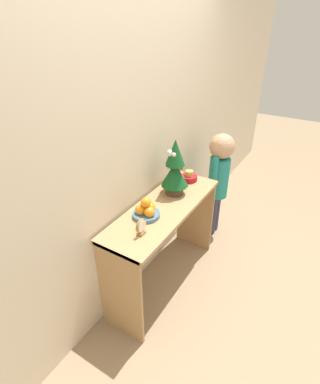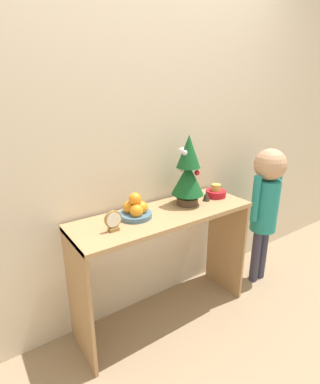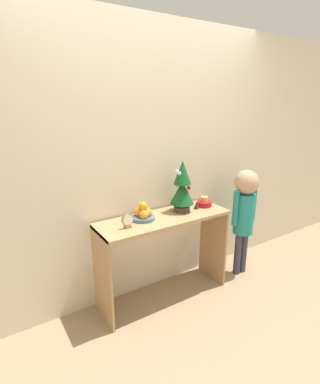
{
  "view_description": "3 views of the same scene",
  "coord_description": "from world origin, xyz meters",
  "px_view_note": "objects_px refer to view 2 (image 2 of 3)",
  "views": [
    {
      "loc": [
        -1.71,
        -0.8,
        2.12
      ],
      "look_at": [
        -0.07,
        0.21,
        0.99
      ],
      "focal_mm": 28.0,
      "sensor_mm": 36.0,
      "label": 1
    },
    {
      "loc": [
        -1.04,
        -1.24,
        1.59
      ],
      "look_at": [
        -0.04,
        0.2,
        0.97
      ],
      "focal_mm": 28.0,
      "sensor_mm": 36.0,
      "label": 2
    },
    {
      "loc": [
        -1.38,
        -1.87,
        1.8
      ],
      "look_at": [
        -0.04,
        0.21,
        1.06
      ],
      "focal_mm": 28.0,
      "sensor_mm": 36.0,
      "label": 3
    }
  ],
  "objects_px": {
    "fruit_bowl": "(136,210)",
    "singing_bowl": "(216,192)",
    "child_figure": "(266,197)",
    "mini_tree": "(188,171)",
    "desk_clock": "(113,221)",
    "figurine": "(206,196)"
  },
  "relations": [
    {
      "from": "fruit_bowl",
      "to": "singing_bowl",
      "type": "distance_m",
      "value": 0.68
    },
    {
      "from": "child_figure",
      "to": "mini_tree",
      "type": "bearing_deg",
      "value": 169.6
    },
    {
      "from": "child_figure",
      "to": "singing_bowl",
      "type": "bearing_deg",
      "value": 163.83
    },
    {
      "from": "fruit_bowl",
      "to": "desk_clock",
      "type": "distance_m",
      "value": 0.22
    },
    {
      "from": "singing_bowl",
      "to": "figurine",
      "type": "bearing_deg",
      "value": -168.57
    },
    {
      "from": "mini_tree",
      "to": "desk_clock",
      "type": "xyz_separation_m",
      "value": [
        -0.61,
        -0.08,
        -0.18
      ]
    },
    {
      "from": "figurine",
      "to": "child_figure",
      "type": "relative_size",
      "value": 0.06
    },
    {
      "from": "mini_tree",
      "to": "fruit_bowl",
      "type": "bearing_deg",
      "value": 178.8
    },
    {
      "from": "desk_clock",
      "to": "fruit_bowl",
      "type": "bearing_deg",
      "value": 24.19
    },
    {
      "from": "figurine",
      "to": "mini_tree",
      "type": "bearing_deg",
      "value": 170.24
    },
    {
      "from": "desk_clock",
      "to": "child_figure",
      "type": "distance_m",
      "value": 1.32
    },
    {
      "from": "fruit_bowl",
      "to": "desk_clock",
      "type": "bearing_deg",
      "value": -155.81
    },
    {
      "from": "fruit_bowl",
      "to": "desk_clock",
      "type": "xyz_separation_m",
      "value": [
        -0.2,
        -0.09,
        0.01
      ]
    },
    {
      "from": "mini_tree",
      "to": "child_figure",
      "type": "xyz_separation_m",
      "value": [
        0.71,
        -0.13,
        -0.29
      ]
    },
    {
      "from": "singing_bowl",
      "to": "child_figure",
      "type": "distance_m",
      "value": 0.47
    },
    {
      "from": "fruit_bowl",
      "to": "desk_clock",
      "type": "relative_size",
      "value": 1.7
    },
    {
      "from": "singing_bowl",
      "to": "figurine",
      "type": "relative_size",
      "value": 2.14
    },
    {
      "from": "figurine",
      "to": "child_figure",
      "type": "xyz_separation_m",
      "value": [
        0.56,
        -0.1,
        -0.09
      ]
    },
    {
      "from": "figurine",
      "to": "fruit_bowl",
      "type": "bearing_deg",
      "value": 176.42
    },
    {
      "from": "fruit_bowl",
      "to": "figurine",
      "type": "height_order",
      "value": "fruit_bowl"
    },
    {
      "from": "singing_bowl",
      "to": "desk_clock",
      "type": "height_order",
      "value": "desk_clock"
    },
    {
      "from": "figurine",
      "to": "desk_clock",
      "type": "bearing_deg",
      "value": -175.99
    }
  ]
}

